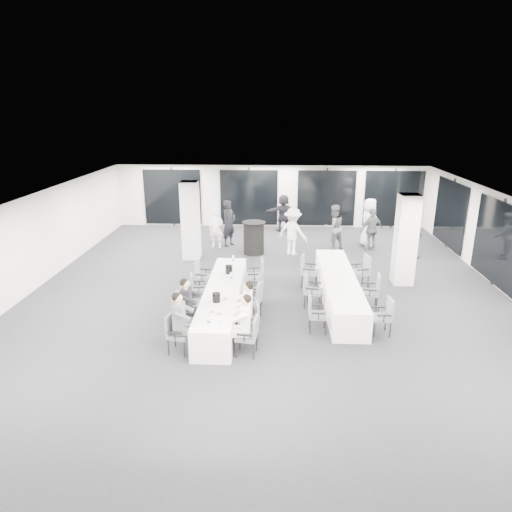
% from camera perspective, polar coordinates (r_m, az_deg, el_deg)
% --- Properties ---
extents(room, '(14.04, 16.04, 2.84)m').
position_cam_1_polar(room, '(14.19, 5.07, 2.26)').
color(room, black).
rests_on(room, ground).
extents(column_left, '(0.60, 0.60, 2.80)m').
position_cam_1_polar(column_left, '(16.48, -8.17, 4.40)').
color(column_left, silver).
rests_on(column_left, floor).
extents(column_right, '(0.60, 0.60, 2.80)m').
position_cam_1_polar(column_right, '(14.61, 18.19, 1.92)').
color(column_right, silver).
rests_on(column_right, floor).
extents(banquet_table_main, '(0.90, 5.00, 0.75)m').
position_cam_1_polar(banquet_table_main, '(12.09, -4.15, -5.68)').
color(banquet_table_main, white).
rests_on(banquet_table_main, floor).
extents(banquet_table_side, '(0.90, 5.00, 0.75)m').
position_cam_1_polar(banquet_table_side, '(13.09, 10.31, -4.03)').
color(banquet_table_side, white).
rests_on(banquet_table_side, floor).
extents(cocktail_table, '(0.88, 0.88, 1.22)m').
position_cam_1_polar(cocktail_table, '(17.02, -0.29, 2.30)').
color(cocktail_table, black).
rests_on(cocktail_table, floor).
extents(chair_main_left_near, '(0.53, 0.56, 0.90)m').
position_cam_1_polar(chair_main_left_near, '(10.40, -10.02, -9.20)').
color(chair_main_left_near, '#595B61').
rests_on(chair_main_left_near, floor).
extents(chair_main_left_second, '(0.55, 0.61, 1.04)m').
position_cam_1_polar(chair_main_left_second, '(11.11, -9.19, -6.85)').
color(chair_main_left_second, '#595B61').
rests_on(chair_main_left_second, floor).
extents(chair_main_left_mid, '(0.51, 0.56, 0.94)m').
position_cam_1_polar(chair_main_left_mid, '(11.85, -8.37, -5.47)').
color(chair_main_left_mid, '#595B61').
rests_on(chair_main_left_mid, floor).
extents(chair_main_left_fourth, '(0.50, 0.53, 0.87)m').
position_cam_1_polar(chair_main_left_fourth, '(12.79, -7.50, -3.83)').
color(chair_main_left_fourth, '#595B61').
rests_on(chair_main_left_fourth, floor).
extents(chair_main_left_far, '(0.51, 0.56, 0.92)m').
position_cam_1_polar(chair_main_left_far, '(13.63, -6.87, -2.29)').
color(chair_main_left_far, '#595B61').
rests_on(chair_main_left_far, floor).
extents(chair_main_right_near, '(0.52, 0.56, 0.91)m').
position_cam_1_polar(chair_main_right_near, '(10.12, -0.76, -9.65)').
color(chair_main_right_near, '#595B61').
rests_on(chair_main_right_near, floor).
extents(chair_main_right_second, '(0.53, 0.56, 0.90)m').
position_cam_1_polar(chair_main_right_second, '(10.83, -0.54, -7.78)').
color(chair_main_right_second, '#595B61').
rests_on(chair_main_right_second, floor).
extents(chair_main_right_mid, '(0.58, 0.61, 0.97)m').
position_cam_1_polar(chair_main_right_mid, '(11.77, -0.23, -5.35)').
color(chair_main_right_mid, '#595B61').
rests_on(chair_main_right_mid, floor).
extents(chair_main_right_fourth, '(0.59, 0.62, 0.99)m').
position_cam_1_polar(chair_main_right_fourth, '(12.39, -0.07, -4.07)').
color(chair_main_right_fourth, '#595B61').
rests_on(chair_main_right_fourth, floor).
extents(chair_main_right_far, '(0.57, 0.62, 1.04)m').
position_cam_1_polar(chair_main_right_far, '(13.38, 0.16, -2.22)').
color(chair_main_right_far, '#595B61').
rests_on(chair_main_right_far, floor).
extents(chair_side_left_near, '(0.46, 0.51, 0.89)m').
position_cam_1_polar(chair_side_left_near, '(11.24, 7.35, -6.95)').
color(chair_side_left_near, '#595B61').
rests_on(chair_side_left_near, floor).
extents(chair_side_left_mid, '(0.58, 0.61, 0.95)m').
position_cam_1_polar(chair_side_left_mid, '(12.57, 6.82, -3.98)').
color(chair_side_left_mid, '#595B61').
rests_on(chair_side_left_mid, floor).
extents(chair_side_left_far, '(0.58, 0.61, 0.98)m').
position_cam_1_polar(chair_side_left_far, '(13.95, 6.39, -1.63)').
color(chair_side_left_far, '#595B61').
rests_on(chair_side_left_far, floor).
extents(chair_side_right_near, '(0.49, 0.54, 0.91)m').
position_cam_1_polar(chair_side_right_near, '(11.43, 15.75, -7.00)').
color(chair_side_right_near, '#595B61').
rests_on(chair_side_right_near, floor).
extents(chair_side_right_mid, '(0.56, 0.60, 0.98)m').
position_cam_1_polar(chair_side_right_mid, '(12.73, 14.36, -4.07)').
color(chair_side_right_mid, '#595B61').
rests_on(chair_side_right_mid, floor).
extents(chair_side_right_far, '(0.60, 0.63, 1.00)m').
position_cam_1_polar(chair_side_right_far, '(14.18, 13.14, -1.62)').
color(chair_side_right_far, '#595B61').
rests_on(chair_side_right_far, floor).
extents(seated_guest_a, '(0.50, 0.38, 1.44)m').
position_cam_1_polar(seated_guest_a, '(10.22, -9.24, -7.78)').
color(seated_guest_a, '#4E5155').
rests_on(seated_guest_a, floor).
extents(seated_guest_b, '(0.50, 0.38, 1.44)m').
position_cam_1_polar(seated_guest_b, '(10.98, -8.36, -5.85)').
color(seated_guest_b, black).
rests_on(seated_guest_b, floor).
extents(seated_guest_c, '(0.50, 0.38, 1.44)m').
position_cam_1_polar(seated_guest_c, '(10.01, -1.70, -8.12)').
color(seated_guest_c, white).
rests_on(seated_guest_c, floor).
extents(seated_guest_d, '(0.50, 0.38, 1.44)m').
position_cam_1_polar(seated_guest_d, '(10.70, -1.40, -6.33)').
color(seated_guest_d, white).
rests_on(seated_guest_d, floor).
extents(standing_guest_a, '(0.92, 0.97, 2.07)m').
position_cam_1_polar(standing_guest_a, '(17.95, -3.41, 4.48)').
color(standing_guest_a, black).
rests_on(standing_guest_a, floor).
extents(standing_guest_b, '(1.12, 0.96, 1.98)m').
position_cam_1_polar(standing_guest_b, '(17.71, 9.68, 3.92)').
color(standing_guest_b, '#4E5155').
rests_on(standing_guest_b, floor).
extents(standing_guest_c, '(1.45, 1.20, 2.00)m').
position_cam_1_polar(standing_guest_c, '(16.86, 4.63, 3.44)').
color(standing_guest_c, white).
rests_on(standing_guest_c, floor).
extents(standing_guest_d, '(1.25, 1.02, 1.85)m').
position_cam_1_polar(standing_guest_d, '(17.92, 14.30, 3.56)').
color(standing_guest_d, '#4E5155').
rests_on(standing_guest_d, floor).
extents(standing_guest_e, '(0.70, 1.07, 2.14)m').
position_cam_1_polar(standing_guest_e, '(18.47, 13.94, 4.47)').
color(standing_guest_e, white).
rests_on(standing_guest_e, floor).
extents(standing_guest_f, '(1.81, 0.97, 1.87)m').
position_cam_1_polar(standing_guest_f, '(20.20, 3.46, 5.71)').
color(standing_guest_f, black).
rests_on(standing_guest_f, floor).
extents(standing_guest_g, '(0.72, 0.62, 1.73)m').
position_cam_1_polar(standing_guest_g, '(17.81, -4.99, 3.78)').
color(standing_guest_g, white).
rests_on(standing_guest_g, floor).
extents(standing_guest_h, '(0.94, 1.07, 1.90)m').
position_cam_1_polar(standing_guest_h, '(17.61, 19.02, 2.97)').
color(standing_guest_h, '#4E5155').
rests_on(standing_guest_h, floor).
extents(ice_bucket_near, '(0.20, 0.20, 0.22)m').
position_cam_1_polar(ice_bucket_near, '(11.11, -4.98, -5.18)').
color(ice_bucket_near, black).
rests_on(ice_bucket_near, banquet_table_main).
extents(ice_bucket_far, '(0.20, 0.20, 0.23)m').
position_cam_1_polar(ice_bucket_far, '(12.95, -3.40, -1.69)').
color(ice_bucket_far, black).
rests_on(ice_bucket_far, banquet_table_main).
extents(water_bottle_a, '(0.07, 0.07, 0.22)m').
position_cam_1_polar(water_bottle_a, '(9.98, -5.94, -8.01)').
color(water_bottle_a, silver).
rests_on(water_bottle_a, banquet_table_main).
extents(water_bottle_b, '(0.07, 0.07, 0.23)m').
position_cam_1_polar(water_bottle_b, '(12.40, -3.10, -2.58)').
color(water_bottle_b, silver).
rests_on(water_bottle_b, banquet_table_main).
extents(water_bottle_c, '(0.07, 0.07, 0.22)m').
position_cam_1_polar(water_bottle_c, '(13.86, -2.87, -0.35)').
color(water_bottle_c, silver).
rests_on(water_bottle_c, banquet_table_main).
extents(plate_a, '(0.19, 0.19, 0.03)m').
position_cam_1_polar(plate_a, '(10.59, -5.51, -6.99)').
color(plate_a, white).
rests_on(plate_a, banquet_table_main).
extents(plate_b, '(0.21, 0.21, 0.03)m').
position_cam_1_polar(plate_b, '(10.49, -4.66, -7.22)').
color(plate_b, white).
rests_on(plate_b, banquet_table_main).
extents(plate_c, '(0.22, 0.22, 0.03)m').
position_cam_1_polar(plate_c, '(11.27, -3.86, -5.35)').
color(plate_c, white).
rests_on(plate_c, banquet_table_main).
extents(wine_glass, '(0.07, 0.07, 0.17)m').
position_cam_1_polar(wine_glass, '(9.89, -4.43, -8.08)').
color(wine_glass, silver).
rests_on(wine_glass, banquet_table_main).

